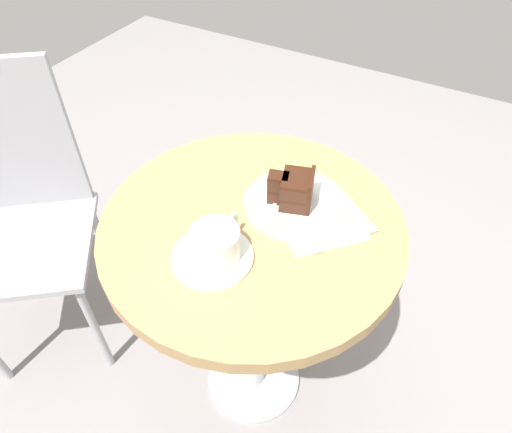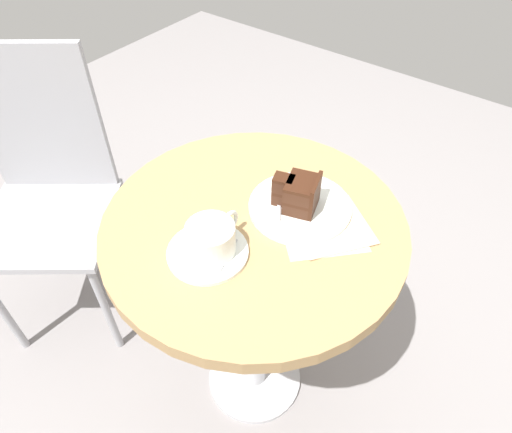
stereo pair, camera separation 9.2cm
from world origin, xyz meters
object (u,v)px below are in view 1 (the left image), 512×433
at_px(fork, 273,191).
at_px(napkin, 323,219).
at_px(saucer, 212,257).
at_px(cake_plate, 295,203).
at_px(coffee_cup, 216,242).
at_px(teaspoon, 230,268).
at_px(cafe_chair, 18,199).
at_px(cake_slice, 294,190).

bearing_deg(fork, napkin, -131.10).
relative_size(saucer, cake_plate, 0.73).
relative_size(coffee_cup, teaspoon, 1.23).
distance_m(napkin, cafe_chair, 0.89).
relative_size(coffee_cup, cake_plate, 0.58).
relative_size(cake_plate, cake_slice, 2.09).
bearing_deg(teaspoon, cake_plate, 156.19).
distance_m(cake_plate, napkin, 0.07).
relative_size(fork, cafe_chair, 0.13).
distance_m(cake_slice, cafe_chair, 0.83).
bearing_deg(cake_slice, fork, 81.73).
bearing_deg(coffee_cup, napkin, -36.61).
distance_m(cake_slice, fork, 0.06).
bearing_deg(cake_slice, coffee_cup, 161.00).
bearing_deg(teaspoon, coffee_cup, -132.11).
relative_size(cake_slice, napkin, 0.45).
bearing_deg(napkin, saucer, 143.85).
bearing_deg(cafe_chair, cake_plate, -25.24).
bearing_deg(teaspoon, fork, 170.31).
bearing_deg(saucer, cafe_chair, 86.10).
bearing_deg(napkin, fork, 82.83).
distance_m(saucer, napkin, 0.25).
bearing_deg(teaspoon, saucer, -119.17).
xyz_separation_m(saucer, napkin, (0.20, -0.15, -0.00)).
distance_m(fork, napkin, 0.13).
bearing_deg(cake_slice, napkin, -96.34).
xyz_separation_m(fork, napkin, (-0.02, -0.13, -0.01)).
height_order(fork, napkin, fork).
bearing_deg(saucer, napkin, -36.15).
relative_size(coffee_cup, cafe_chair, 0.14).
distance_m(coffee_cup, teaspoon, 0.06).
relative_size(saucer, coffee_cup, 1.25).
height_order(saucer, cafe_chair, cafe_chair).
height_order(saucer, napkin, saucer).
relative_size(teaspoon, fork, 0.87).
height_order(cake_slice, fork, cake_slice).
height_order(saucer, cake_plate, cake_plate).
distance_m(teaspoon, napkin, 0.24).
distance_m(teaspoon, cafe_chair, 0.78).
bearing_deg(saucer, cake_plate, -19.16).
height_order(cake_slice, napkin, cake_slice).
xyz_separation_m(saucer, fork, (0.22, -0.02, 0.01)).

